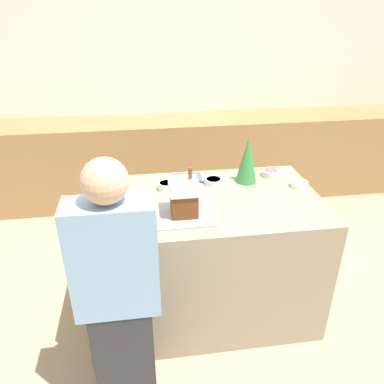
{
  "coord_description": "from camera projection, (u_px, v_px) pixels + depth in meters",
  "views": [
    {
      "loc": [
        -0.38,
        -2.14,
        2.12
      ],
      "look_at": [
        -0.07,
        0.0,
        0.99
      ],
      "focal_mm": 35.0,
      "sensor_mm": 36.0,
      "label": 1
    }
  ],
  "objects": [
    {
      "name": "mug",
      "position": [
        109.0,
        207.0,
        2.29
      ],
      "size": [
        0.08,
        0.08,
        0.1
      ],
      "color": "white",
      "rests_on": "kitchen_island"
    },
    {
      "name": "candy_bowl_far_right",
      "position": [
        119.0,
        198.0,
        2.43
      ],
      "size": [
        0.11,
        0.11,
        0.05
      ],
      "color": "white",
      "rests_on": "kitchen_island"
    },
    {
      "name": "person",
      "position": [
        119.0,
        299.0,
        1.84
      ],
      "size": [
        0.41,
        0.51,
        1.55
      ],
      "color": "#333338",
      "rests_on": "ground_plane"
    },
    {
      "name": "candy_bowl_near_tray_right",
      "position": [
        299.0,
        184.0,
        2.62
      ],
      "size": [
        0.12,
        0.12,
        0.04
      ],
      "color": "white",
      "rests_on": "kitchen_island"
    },
    {
      "name": "wall_back",
      "position": [
        171.0,
        80.0,
        4.2
      ],
      "size": [
        8.0,
        0.05,
        2.6
      ],
      "color": "white",
      "rests_on": "ground_plane"
    },
    {
      "name": "candy_bowl_near_tray_left",
      "position": [
        140.0,
        191.0,
        2.51
      ],
      "size": [
        0.11,
        0.11,
        0.05
      ],
      "color": "white",
      "rests_on": "kitchen_island"
    },
    {
      "name": "gingerbread_house",
      "position": [
        184.0,
        197.0,
        2.25
      ],
      "size": [
        0.17,
        0.19,
        0.29
      ],
      "color": "brown",
      "rests_on": "baking_tray"
    },
    {
      "name": "ground_plane",
      "position": [
        201.0,
        305.0,
        2.9
      ],
      "size": [
        12.0,
        12.0,
        0.0
      ],
      "primitive_type": "plane",
      "color": "tan"
    },
    {
      "name": "candy_bowl_beside_tree",
      "position": [
        271.0,
        173.0,
        2.78
      ],
      "size": [
        0.12,
        0.12,
        0.05
      ],
      "color": "silver",
      "rests_on": "kitchen_island"
    },
    {
      "name": "candy_bowl_far_left",
      "position": [
        167.0,
        186.0,
        2.59
      ],
      "size": [
        0.12,
        0.12,
        0.05
      ],
      "color": "white",
      "rests_on": "kitchen_island"
    },
    {
      "name": "candy_bowl_front_corner",
      "position": [
        213.0,
        181.0,
        2.67
      ],
      "size": [
        0.13,
        0.13,
        0.04
      ],
      "color": "white",
      "rests_on": "kitchen_island"
    },
    {
      "name": "baking_tray",
      "position": [
        184.0,
        214.0,
        2.3
      ],
      "size": [
        0.37,
        0.34,
        0.01
      ],
      "color": "#9E9EA8",
      "rests_on": "kitchen_island"
    },
    {
      "name": "cookbook",
      "position": [
        188.0,
        178.0,
        2.74
      ],
      "size": [
        0.2,
        0.16,
        0.02
      ],
      "color": "#3F598C",
      "rests_on": "kitchen_island"
    },
    {
      "name": "back_cabinet_block",
      "position": [
        176.0,
        159.0,
        4.29
      ],
      "size": [
        6.0,
        0.6,
        0.94
      ],
      "color": "#9E7547",
      "rests_on": "ground_plane"
    },
    {
      "name": "kitchen_island",
      "position": [
        202.0,
        256.0,
        2.69
      ],
      "size": [
        1.57,
        0.91,
        0.93
      ],
      "color": "gray",
      "rests_on": "ground_plane"
    },
    {
      "name": "decorative_tree",
      "position": [
        247.0,
        160.0,
        2.64
      ],
      "size": [
        0.15,
        0.15,
        0.33
      ],
      "color": "#33843D",
      "rests_on": "kitchen_island"
    }
  ]
}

